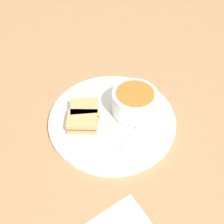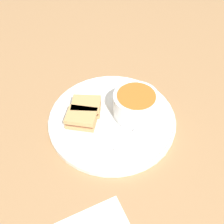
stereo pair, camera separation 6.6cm
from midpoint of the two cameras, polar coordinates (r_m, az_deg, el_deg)
ground_plane at (r=0.69m, az=2.75°, el=-2.17°), size 2.40×2.40×0.00m
plate at (r=0.68m, az=2.78°, el=-1.64°), size 0.33×0.33×0.02m
soup_bowl at (r=0.66m, az=8.00°, el=1.52°), size 0.11×0.11×0.06m
spoon at (r=0.65m, az=8.42°, el=-3.66°), size 0.02×0.11×0.01m
sandwich_half_near at (r=0.68m, az=-2.85°, el=1.06°), size 0.09×0.09×0.03m
sandwich_half_far at (r=0.65m, az=-3.78°, el=-1.52°), size 0.09×0.09×0.03m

